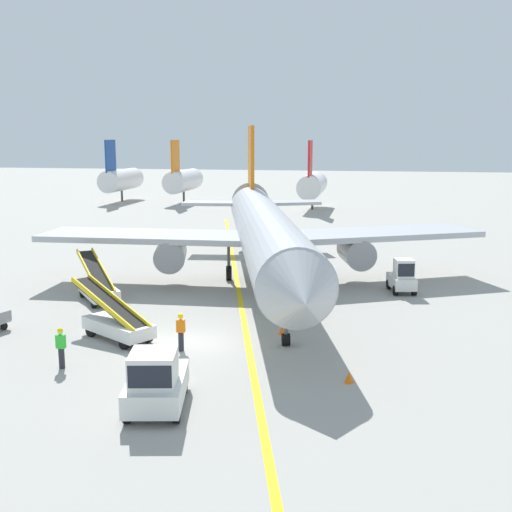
{
  "coord_description": "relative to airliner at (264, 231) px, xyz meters",
  "views": [
    {
      "loc": [
        8.2,
        -26.76,
        9.25
      ],
      "look_at": [
        1.52,
        8.69,
        2.5
      ],
      "focal_mm": 44.95,
      "sensor_mm": 36.0,
      "label": 1
    }
  ],
  "objects": [
    {
      "name": "ground_crew_marshaller",
      "position": [
        -1.38,
        -13.21,
        -2.51
      ],
      "size": [
        0.36,
        0.24,
        1.7
      ],
      "color": "#26262D",
      "rests_on": "ground"
    },
    {
      "name": "safety_cone_nose_right",
      "position": [
        2.11,
        1.34,
        -3.2
      ],
      "size": [
        0.36,
        0.36,
        0.44
      ],
      "primitive_type": "cone",
      "color": "orange",
      "rests_on": "ground"
    },
    {
      "name": "safety_cone_wingtip_left",
      "position": [
        6.03,
        -15.57,
        -3.2
      ],
      "size": [
        0.36,
        0.36,
        0.44
      ],
      "primitive_type": "cone",
      "color": "orange",
      "rests_on": "ground"
    },
    {
      "name": "belt_loader_forward_hold",
      "position": [
        -8.62,
        -5.71,
        -2.64
      ],
      "size": [
        4.1,
        4.69,
        2.59
      ],
      "color": "silver",
      "rests_on": "ground"
    },
    {
      "name": "ground_crew_wing_walker",
      "position": [
        -5.49,
        -16.18,
        -2.51
      ],
      "size": [
        0.36,
        0.24,
        1.7
      ],
      "color": "#26262D",
      "rests_on": "ground"
    },
    {
      "name": "belt_loader_aft_hold",
      "position": [
        -4.8,
        -12.14,
        -2.64
      ],
      "size": [
        4.89,
        3.74,
        2.59
      ],
      "color": "silver",
      "rests_on": "ground"
    },
    {
      "name": "pushback_tug",
      "position": [
        -0.39,
        -19.27,
        -2.42
      ],
      "size": [
        2.57,
        3.9,
        2.2
      ],
      "color": "silver",
      "rests_on": "ground"
    },
    {
      "name": "distant_aircraft_mid_right",
      "position": [
        -1.25,
        42.8,
        -0.2
      ],
      "size": [
        3.0,
        10.1,
        8.8
      ],
      "color": "silver",
      "rests_on": "ground"
    },
    {
      "name": "distant_aircraft_far_left",
      "position": [
        -29.28,
        47.99,
        -0.2
      ],
      "size": [
        3.0,
        10.1,
        8.8
      ],
      "color": "silver",
      "rests_on": "ground"
    },
    {
      "name": "airliner",
      "position": [
        0.0,
        0.0,
        0.0
      ],
      "size": [
        27.89,
        34.87,
        10.1
      ],
      "color": "#B2B5BA",
      "rests_on": "ground"
    },
    {
      "name": "taxi_line_yellow",
      "position": [
        0.14,
        -7.22,
        -3.41
      ],
      "size": [
        20.46,
        77.49,
        0.01
      ],
      "primitive_type": "cube",
      "rotation": [
        0.0,
        0.0,
        0.25
      ],
      "color": "yellow",
      "rests_on": "ground"
    },
    {
      "name": "baggage_tug_near_wing",
      "position": [
        8.5,
        -0.56,
        -2.49
      ],
      "size": [
        1.79,
        2.63,
        2.1
      ],
      "color": "silver",
      "rests_on": "ground"
    },
    {
      "name": "ground_plane",
      "position": [
        -1.38,
        -12.22,
        -3.42
      ],
      "size": [
        300.0,
        300.0,
        0.0
      ],
      "primitive_type": "plane",
      "color": "#9E9B93"
    },
    {
      "name": "safety_cone_nose_left",
      "position": [
        2.61,
        -10.07,
        -3.2
      ],
      "size": [
        0.36,
        0.36,
        0.44
      ],
      "primitive_type": "cone",
      "color": "orange",
      "rests_on": "ground"
    },
    {
      "name": "distant_aircraft_mid_left",
      "position": [
        -20.01,
        48.02,
        -0.2
      ],
      "size": [
        3.0,
        10.1,
        8.8
      ],
      "color": "silver",
      "rests_on": "ground"
    }
  ]
}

